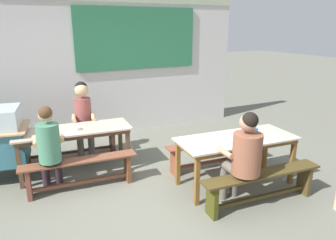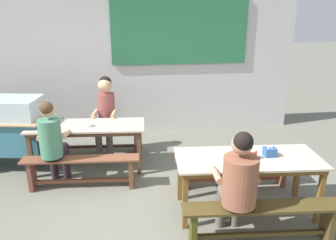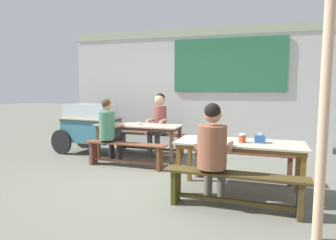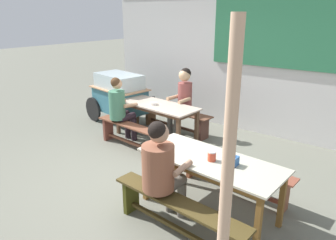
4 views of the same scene
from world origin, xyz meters
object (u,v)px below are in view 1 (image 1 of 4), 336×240
dining_table_far (74,133)px  condiment_jar (241,134)px  bench_far_front (80,170)px  bench_near_back (214,151)px  tissue_box (251,131)px  bench_near_front (262,183)px  dining_table_near (237,142)px  person_center_facing (83,115)px  person_near_front (244,154)px  bench_far_back (71,142)px  person_left_back_turned (49,144)px  soup_bowl (76,128)px

dining_table_far → condiment_jar: size_ratio=15.29×
dining_table_far → bench_far_front: dining_table_far is taller
bench_near_back → tissue_box: bearing=-69.1°
bench_near_front → bench_far_front: bearing=144.7°
dining_table_near → person_center_facing: person_center_facing is taller
person_near_front → condiment_jar: size_ratio=11.04×
bench_far_back → bench_near_back: (2.04, -1.45, -0.01)m
dining_table_far → bench_far_front: (-0.04, -0.61, -0.35)m
person_center_facing → tissue_box: person_center_facing is taller
person_left_back_turned → tissue_box: bearing=-18.7°
person_center_facing → person_left_back_turned: 1.25m
dining_table_far → person_left_back_turned: 0.67m
dining_table_near → person_center_facing: size_ratio=1.31×
bench_far_back → person_near_front: person_near_front is taller
person_near_front → person_left_back_turned: (-2.15, 1.47, -0.03)m
dining_table_near → soup_bowl: size_ratio=13.80×
bench_far_back → bench_near_back: bearing=-35.4°
bench_near_back → person_near_front: (-0.35, -1.15, 0.46)m
bench_far_front → soup_bowl: 0.71m
person_left_back_turned → tissue_box: (2.73, -0.92, 0.07)m
bench_near_front → condiment_jar: 0.75m
person_center_facing → bench_near_back: bearing=-37.0°
tissue_box → soup_bowl: tissue_box is taller
bench_near_back → tissue_box: (0.23, -0.60, 0.49)m
person_near_front → person_center_facing: (-1.47, 2.52, 0.04)m
person_near_front → person_center_facing: size_ratio=0.95×
dining_table_far → bench_far_front: size_ratio=1.10×
dining_table_far → bench_far_back: dining_table_far is taller
bench_near_front → condiment_jar: condiment_jar is taller
person_left_back_turned → dining_table_near: bearing=-20.8°
bench_far_back → person_left_back_turned: (-0.45, -1.13, 0.42)m
dining_table_far → bench_near_front: 2.90m
bench_far_back → condiment_jar: (2.04, -2.10, 0.49)m
bench_far_front → condiment_jar: 2.35m
dining_table_far → person_left_back_turned: person_left_back_turned is taller
bench_near_back → bench_far_front: bearing=173.9°
bench_far_back → person_left_back_turned: 1.29m
person_left_back_turned → tissue_box: person_left_back_turned is taller
bench_far_back → person_left_back_turned: bearing=-111.9°
bench_far_front → bench_near_front: same height
person_near_front → tissue_box: size_ratio=9.29×
person_near_front → soup_bowl: bearing=131.6°
bench_far_front → condiment_jar: (2.13, -0.87, 0.49)m
person_center_facing → condiment_jar: person_center_facing is taller
bench_far_back → bench_far_front: 1.23m
bench_near_back → person_left_back_turned: size_ratio=1.31×
bench_far_front → person_near_front: 2.29m
bench_far_front → person_center_facing: size_ratio=1.20×
tissue_box → dining_table_far: bearing=148.1°
soup_bowl → person_left_back_turned: bearing=-135.5°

